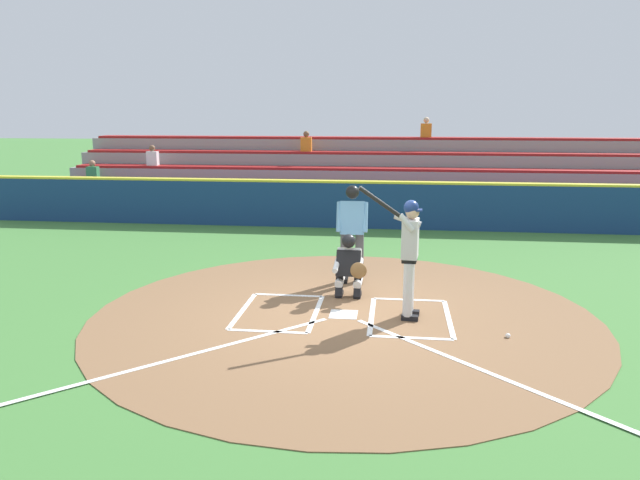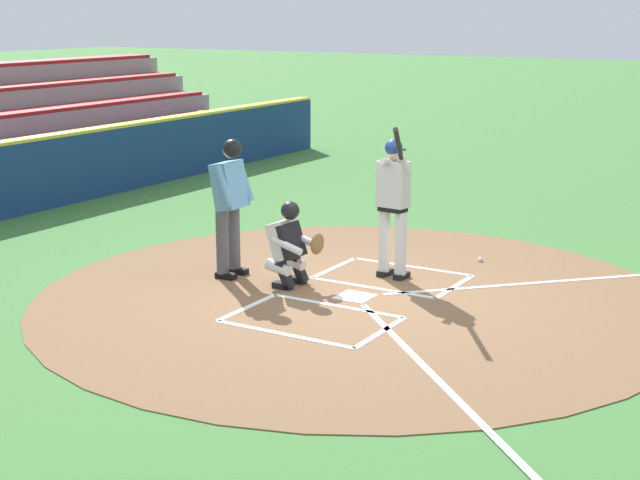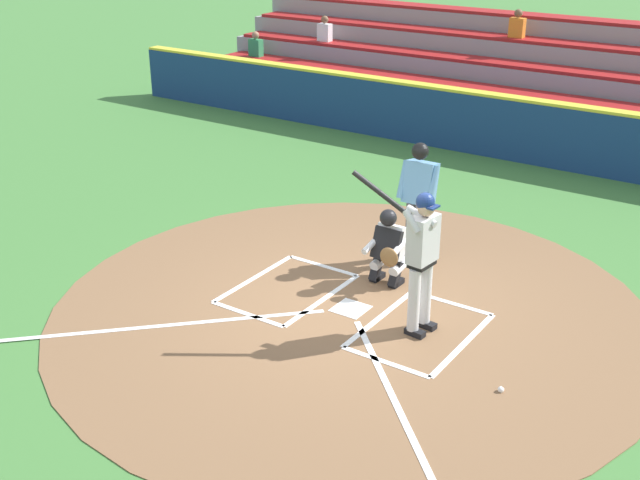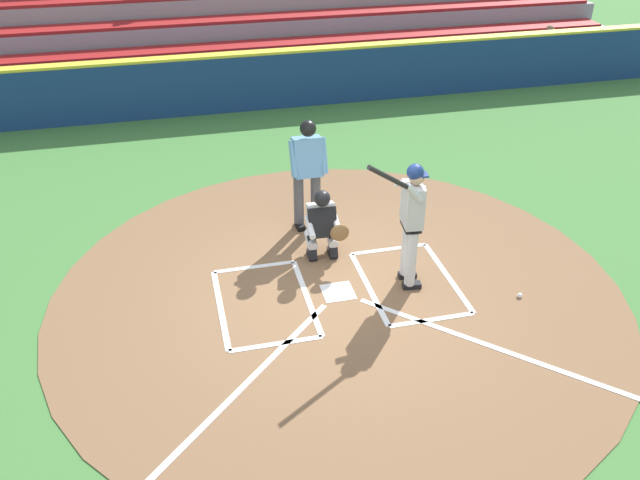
# 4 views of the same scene
# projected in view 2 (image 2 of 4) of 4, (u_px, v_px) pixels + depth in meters

# --- Properties ---
(ground_plane) EXTENTS (120.00, 120.00, 0.00)m
(ground_plane) POSITION_uv_depth(u_px,v_px,m) (355.00, 298.00, 11.93)
(ground_plane) COLOR #427A38
(dirt_circle) EXTENTS (8.00, 8.00, 0.01)m
(dirt_circle) POSITION_uv_depth(u_px,v_px,m) (355.00, 297.00, 11.93)
(dirt_circle) COLOR brown
(dirt_circle) RESTS_ON ground
(home_plate_and_chalk) EXTENTS (7.93, 4.91, 0.01)m
(home_plate_and_chalk) POSITION_uv_depth(u_px,v_px,m) (419.00, 307.00, 11.49)
(home_plate_and_chalk) COLOR white
(home_plate_and_chalk) RESTS_ON dirt_circle
(batter) EXTENTS (0.98, 0.64, 2.13)m
(batter) POSITION_uv_depth(u_px,v_px,m) (394.00, 198.00, 12.51)
(batter) COLOR silver
(batter) RESTS_ON ground
(catcher) EXTENTS (0.59, 0.62, 1.13)m
(catcher) POSITION_uv_depth(u_px,v_px,m) (290.00, 242.00, 12.28)
(catcher) COLOR black
(catcher) RESTS_ON ground
(plate_umpire) EXTENTS (0.59, 0.42, 1.86)m
(plate_umpire) POSITION_uv_depth(u_px,v_px,m) (230.00, 198.00, 12.61)
(plate_umpire) COLOR #4C4C51
(plate_umpire) RESTS_ON ground
(baseball) EXTENTS (0.07, 0.07, 0.07)m
(baseball) POSITION_uv_depth(u_px,v_px,m) (480.00, 260.00, 13.60)
(baseball) COLOR white
(baseball) RESTS_ON ground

